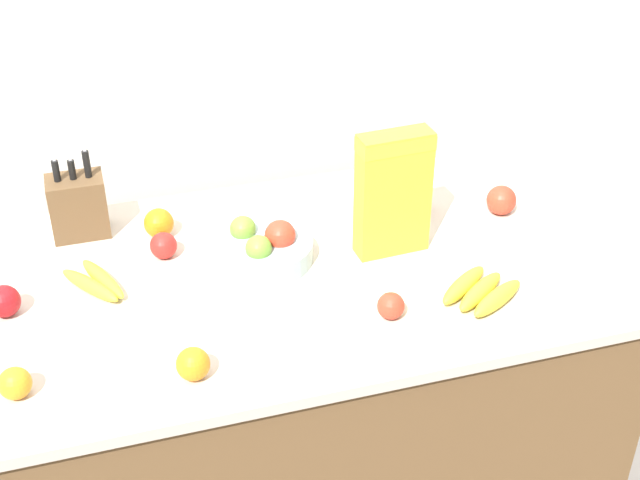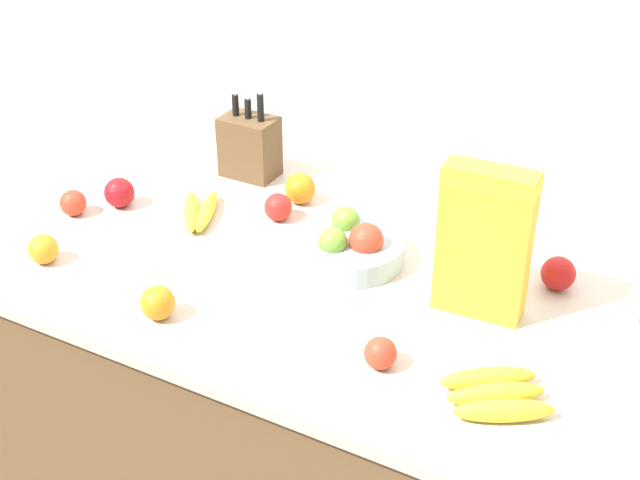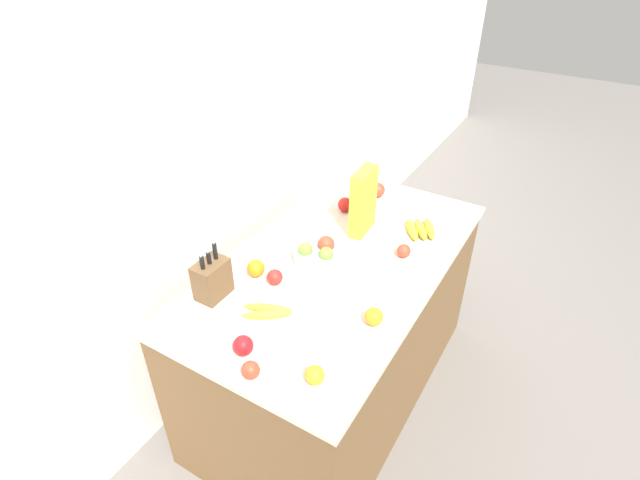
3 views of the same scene
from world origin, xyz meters
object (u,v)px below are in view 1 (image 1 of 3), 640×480
object	(u,v)px
apple_front	(412,199)
orange_front_center	(159,223)
apple_rear	(501,200)
fruit_bowl	(264,247)
apple_middle	(4,301)
knife_block	(78,205)
orange_mid_left	(193,364)
apple_rightmost	(163,246)
cereal_box	(393,189)
banana_bunch_right	(96,282)
banana_bunch_left	(480,291)
apple_leftmost	(391,306)
orange_near_bowl	(15,383)

from	to	relation	value
apple_front	orange_front_center	distance (m)	0.69
apple_rear	fruit_bowl	bearing A→B (deg)	-176.96
apple_middle	apple_front	distance (m)	1.09
fruit_bowl	apple_front	distance (m)	0.46
knife_block	orange_mid_left	bearing A→B (deg)	-73.85
apple_rightmost	cereal_box	bearing A→B (deg)	-12.97
banana_bunch_right	orange_front_center	distance (m)	0.26
banana_bunch_right	orange_mid_left	distance (m)	0.42
apple_rightmost	banana_bunch_left	bearing A→B (deg)	-29.37
apple_leftmost	banana_bunch_left	bearing A→B (deg)	1.41
apple_leftmost	orange_near_bowl	world-z (taller)	orange_near_bowl
knife_block	apple_leftmost	bearing A→B (deg)	-40.95
apple_rightmost	apple_rear	bearing A→B (deg)	-3.01
fruit_bowl	apple_middle	world-z (taller)	fruit_bowl
banana_bunch_right	fruit_bowl	bearing A→B (deg)	0.54
apple_front	orange_mid_left	world-z (taller)	apple_front
apple_middle	orange_mid_left	size ratio (longest dim) A/B	1.05
fruit_bowl	apple_middle	size ratio (longest dim) A/B	3.24
apple_middle	apple_rear	bearing A→B (deg)	3.75
apple_front	fruit_bowl	bearing A→B (deg)	-165.39
fruit_bowl	apple_rear	bearing A→B (deg)	3.04
cereal_box	orange_front_center	distance (m)	0.63
cereal_box	orange_front_center	world-z (taller)	cereal_box
apple_front	apple_rightmost	bearing A→B (deg)	-177.31
fruit_bowl	orange_front_center	size ratio (longest dim) A/B	3.13
knife_block	orange_front_center	size ratio (longest dim) A/B	3.27
fruit_bowl	apple_rear	xyz separation A→B (m)	(0.68, 0.04, 0.00)
apple_rear	apple_front	xyz separation A→B (m)	(-0.23, 0.08, -0.00)
cereal_box	apple_rear	distance (m)	0.39
cereal_box	apple_front	world-z (taller)	cereal_box
apple_front	banana_bunch_right	bearing A→B (deg)	-172.08
banana_bunch_right	orange_front_center	xyz separation A→B (m)	(0.18, 0.19, 0.02)
knife_block	apple_leftmost	world-z (taller)	knife_block
knife_block	banana_bunch_right	bearing A→B (deg)	-86.51
apple_middle	knife_block	bearing A→B (deg)	57.79
apple_middle	orange_mid_left	xyz separation A→B (m)	(0.38, -0.34, -0.00)
fruit_bowl	apple_front	world-z (taller)	fruit_bowl
cereal_box	apple_front	distance (m)	0.25
orange_front_center	banana_bunch_left	bearing A→B (deg)	-35.51
fruit_bowl	apple_leftmost	bearing A→B (deg)	-54.32
banana_bunch_right	apple_leftmost	world-z (taller)	apple_leftmost
knife_block	orange_mid_left	world-z (taller)	knife_block
banana_bunch_left	apple_rightmost	world-z (taller)	apple_rightmost
apple_rear	apple_front	size ratio (longest dim) A/B	1.08
fruit_bowl	apple_leftmost	world-z (taller)	fruit_bowl
apple_rightmost	fruit_bowl	bearing A→B (deg)	-19.17
banana_bunch_left	fruit_bowl	bearing A→B (deg)	145.89
fruit_bowl	banana_bunch_right	world-z (taller)	fruit_bowl
orange_front_center	apple_rear	bearing A→B (deg)	-9.38
banana_bunch_right	apple_front	xyz separation A→B (m)	(0.87, 0.12, 0.02)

